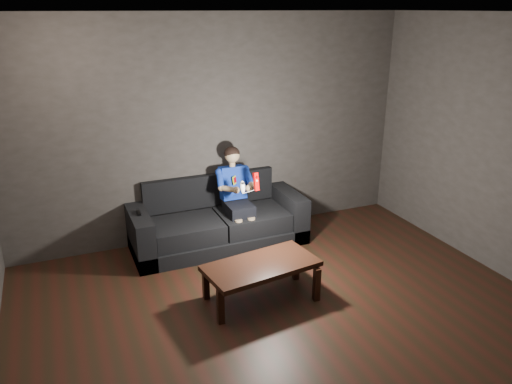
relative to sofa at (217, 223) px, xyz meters
name	(u,v)px	position (x,y,z in m)	size (l,w,h in m)	color
floor	(309,343)	(0.10, -2.19, -0.26)	(5.00, 5.00, 0.00)	black
back_wall	(214,130)	(0.10, 0.31, 1.09)	(5.00, 0.04, 2.70)	#383430
ceiling	(324,13)	(0.10, -2.19, 2.44)	(5.00, 5.00, 0.02)	silver
sofa	(217,223)	(0.00, 0.00, 0.00)	(2.08, 0.90, 0.80)	black
child	(236,189)	(0.24, -0.05, 0.43)	(0.45, 0.55, 1.11)	black
wii_remote_red	(256,181)	(0.32, -0.48, 0.65)	(0.06, 0.08, 0.21)	red
nunchuk_white	(243,187)	(0.16, -0.48, 0.60)	(0.07, 0.10, 0.15)	white
wii_remote_black	(139,213)	(-0.94, -0.08, 0.32)	(0.04, 0.14, 0.03)	black
coffee_table	(261,268)	(0.00, -1.38, 0.08)	(1.17, 0.70, 0.40)	black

